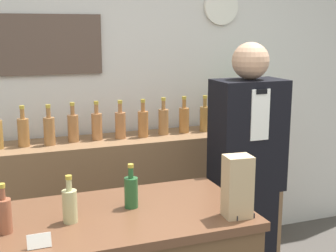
{
  "coord_description": "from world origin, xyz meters",
  "views": [
    {
      "loc": [
        -0.89,
        -1.39,
        1.76
      ],
      "look_at": [
        0.06,
        1.14,
        1.19
      ],
      "focal_mm": 50.0,
      "sensor_mm": 36.0,
      "label": 1
    }
  ],
  "objects_px": {
    "shopkeeper": "(246,180)",
    "potted_plant": "(250,102)",
    "tape_dispenser": "(243,212)",
    "paper_bag": "(237,186)"
  },
  "relations": [
    {
      "from": "shopkeeper",
      "to": "potted_plant",
      "type": "xyz_separation_m",
      "value": [
        0.43,
        0.7,
        0.36
      ]
    },
    {
      "from": "tape_dispenser",
      "to": "paper_bag",
      "type": "bearing_deg",
      "value": 144.81
    },
    {
      "from": "shopkeeper",
      "to": "paper_bag",
      "type": "height_order",
      "value": "shopkeeper"
    },
    {
      "from": "shopkeeper",
      "to": "potted_plant",
      "type": "height_order",
      "value": "shopkeeper"
    },
    {
      "from": "potted_plant",
      "to": "tape_dispenser",
      "type": "relative_size",
      "value": 4.1
    },
    {
      "from": "potted_plant",
      "to": "tape_dispenser",
      "type": "bearing_deg",
      "value": -121.13
    },
    {
      "from": "potted_plant",
      "to": "tape_dispenser",
      "type": "xyz_separation_m",
      "value": [
        -0.86,
        -1.42,
        -0.24
      ]
    },
    {
      "from": "tape_dispenser",
      "to": "shopkeeper",
      "type": "bearing_deg",
      "value": 59.0
    },
    {
      "from": "potted_plant",
      "to": "paper_bag",
      "type": "bearing_deg",
      "value": -122.14
    },
    {
      "from": "shopkeeper",
      "to": "tape_dispenser",
      "type": "bearing_deg",
      "value": -121.0
    }
  ]
}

